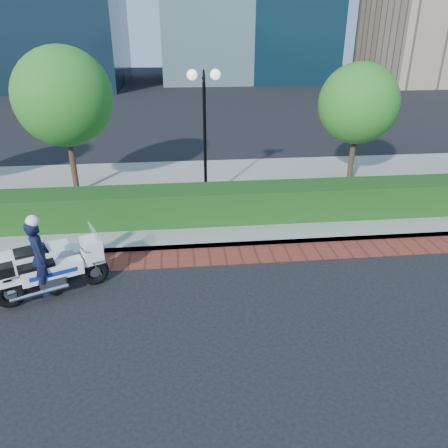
{
  "coord_description": "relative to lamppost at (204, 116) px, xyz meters",
  "views": [
    {
      "loc": [
        0.13,
        -8.57,
        5.53
      ],
      "look_at": [
        1.2,
        1.34,
        1.0
      ],
      "focal_mm": 35.0,
      "sensor_mm": 36.0,
      "label": 1
    }
  ],
  "objects": [
    {
      "name": "lamppost",
      "position": [
        0.0,
        0.0,
        0.0
      ],
      "size": [
        1.02,
        0.7,
        4.21
      ],
      "color": "black",
      "rests_on": "sidewalk"
    },
    {
      "name": "tree_b",
      "position": [
        -4.5,
        1.3,
        0.48
      ],
      "size": [
        3.2,
        3.2,
        4.89
      ],
      "color": "#332319",
      "rests_on": "sidewalk"
    },
    {
      "name": "brick_strip",
      "position": [
        -1.0,
        -3.7,
        -2.95
      ],
      "size": [
        60.0,
        1.0,
        0.01
      ],
      "primitive_type": "cube",
      "color": "maroon",
      "rests_on": "ground"
    },
    {
      "name": "hedge_main",
      "position": [
        -1.0,
        -1.6,
        -2.31
      ],
      "size": [
        18.0,
        1.2,
        1.0
      ],
      "primitive_type": "cube",
      "color": "#143311",
      "rests_on": "sidewalk"
    },
    {
      "name": "tree_c",
      "position": [
        5.5,
        1.3,
        0.09
      ],
      "size": [
        2.8,
        2.8,
        4.3
      ],
      "color": "#332319",
      "rests_on": "sidewalk"
    },
    {
      "name": "ground",
      "position": [
        -1.0,
        -5.2,
        -2.96
      ],
      "size": [
        120.0,
        120.0,
        0.0
      ],
      "primitive_type": "plane",
      "color": "black",
      "rests_on": "ground"
    },
    {
      "name": "police_motorcycle",
      "position": [
        -3.98,
        -4.83,
        -2.27
      ],
      "size": [
        2.55,
        1.93,
        2.0
      ],
      "rotation": [
        0.0,
        0.0,
        0.42
      ],
      "color": "black",
      "rests_on": "ground"
    },
    {
      "name": "sidewalk",
      "position": [
        -1.0,
        0.8,
        -2.88
      ],
      "size": [
        60.0,
        8.0,
        0.15
      ],
      "primitive_type": "cube",
      "color": "gray",
      "rests_on": "ground"
    }
  ]
}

